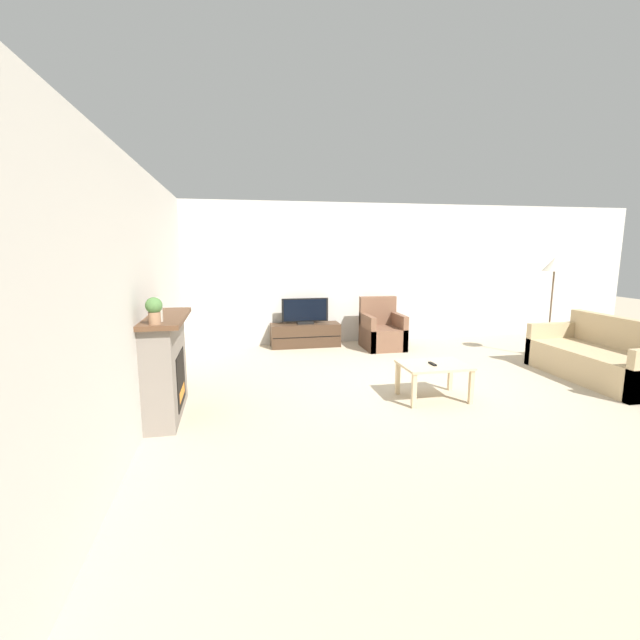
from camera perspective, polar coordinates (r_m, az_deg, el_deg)
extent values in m
plane|color=tan|center=(6.17, 12.82, -8.06)|extent=(24.00, 24.00, 0.00)
cube|color=beige|center=(8.49, 5.48, 6.21)|extent=(12.00, 0.06, 2.70)
cube|color=beige|center=(5.45, -21.52, 3.71)|extent=(0.06, 12.00, 2.70)
cube|color=slate|center=(5.03, -19.93, -6.07)|extent=(0.31, 1.17, 1.07)
cube|color=black|center=(5.05, -18.04, -7.44)|extent=(0.01, 0.65, 0.59)
cube|color=orange|center=(5.09, -17.92, -9.19)|extent=(0.01, 0.45, 0.12)
cube|color=brown|center=(4.91, -19.95, 0.27)|extent=(0.43, 1.29, 0.05)
cylinder|color=beige|center=(4.52, -20.88, 1.09)|extent=(0.10, 0.10, 0.21)
sphere|color=beige|center=(4.50, -20.97, 2.49)|extent=(0.06, 0.06, 0.06)
cylinder|color=#936B4C|center=(4.36, -21.19, 0.22)|extent=(0.11, 0.11, 0.12)
sphere|color=#477038|center=(4.35, -21.28, 1.82)|extent=(0.16, 0.16, 0.16)
cube|color=#422D1E|center=(8.10, -1.99, -2.01)|extent=(1.30, 0.43, 0.43)
cube|color=black|center=(7.89, -1.73, -2.32)|extent=(1.27, 0.01, 0.01)
cube|color=black|center=(8.05, -1.99, -0.35)|extent=(0.31, 0.18, 0.04)
cube|color=black|center=(8.02, -2.00, 1.35)|extent=(0.88, 0.03, 0.44)
cube|color=black|center=(8.00, -1.99, 1.33)|extent=(0.81, 0.01, 0.40)
cube|color=brown|center=(8.00, 8.34, -2.37)|extent=(0.70, 0.76, 0.40)
cube|color=brown|center=(8.21, 7.69, 1.27)|extent=(0.70, 0.14, 0.54)
cube|color=brown|center=(7.88, 6.30, -1.61)|extent=(0.10, 0.76, 0.64)
cube|color=brown|center=(8.08, 10.36, -1.43)|extent=(0.10, 0.76, 0.64)
cube|color=#CCB289|center=(5.44, 14.96, -5.83)|extent=(0.81, 0.58, 0.03)
cube|color=#CCB289|center=(5.14, 12.42, -9.24)|extent=(0.05, 0.05, 0.41)
cube|color=#CCB289|center=(5.46, 19.51, -8.43)|extent=(0.05, 0.05, 0.41)
cube|color=#CCB289|center=(5.58, 10.32, -7.65)|extent=(0.05, 0.05, 0.41)
cube|color=#CCB289|center=(5.88, 16.99, -7.01)|extent=(0.05, 0.05, 0.41)
cube|color=black|center=(5.40, 14.77, -5.68)|extent=(0.05, 0.15, 0.02)
cube|color=tan|center=(7.25, 33.19, -5.04)|extent=(0.95, 1.90, 0.42)
cube|color=tan|center=(7.45, 35.65, -1.52)|extent=(0.16, 1.90, 0.44)
cube|color=tan|center=(7.87, 28.72, -2.70)|extent=(0.95, 0.11, 0.66)
cylinder|color=black|center=(8.24, 27.95, -4.43)|extent=(0.30, 0.30, 0.01)
cylinder|color=brown|center=(8.11, 28.35, 0.63)|extent=(0.03, 0.03, 1.46)
cone|color=beige|center=(8.04, 28.83, 6.54)|extent=(0.37, 0.37, 0.22)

